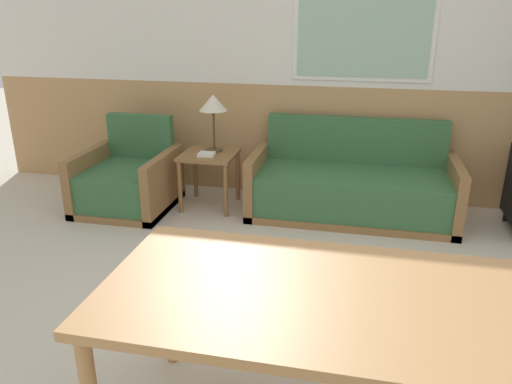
{
  "coord_description": "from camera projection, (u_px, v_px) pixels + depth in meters",
  "views": [
    {
      "loc": [
        0.15,
        -2.0,
        1.74
      ],
      "look_at": [
        -0.56,
        1.19,
        0.52
      ],
      "focal_mm": 35.0,
      "sensor_mm": 36.0,
      "label": 1
    }
  ],
  "objects": [
    {
      "name": "book_stack",
      "position": [
        207.0,
        154.0,
        4.38
      ],
      "size": [
        0.15,
        0.13,
        0.03
      ],
      "color": "white",
      "rests_on": "side_table"
    },
    {
      "name": "ground_plane",
      "position": [
        314.0,
        380.0,
        2.47
      ],
      "size": [
        16.0,
        16.0,
        0.0
      ],
      "primitive_type": "plane",
      "color": "beige"
    },
    {
      "name": "couch",
      "position": [
        352.0,
        188.0,
        4.36
      ],
      "size": [
        1.76,
        0.77,
        0.81
      ],
      "color": "olive",
      "rests_on": "ground_plane"
    },
    {
      "name": "wall_back",
      "position": [
        353.0,
        51.0,
        4.4
      ],
      "size": [
        7.2,
        0.09,
        2.7
      ],
      "color": "tan",
      "rests_on": "ground_plane"
    },
    {
      "name": "dining_table",
      "position": [
        384.0,
        315.0,
        1.83
      ],
      "size": [
        2.14,
        0.86,
        0.74
      ],
      "color": "#B27F4C",
      "rests_on": "ground_plane"
    },
    {
      "name": "table_lamp",
      "position": [
        213.0,
        105.0,
        4.39
      ],
      "size": [
        0.25,
        0.25,
        0.51
      ],
      "color": "#4C3823",
      "rests_on": "side_table"
    },
    {
      "name": "armchair",
      "position": [
        128.0,
        182.0,
        4.53
      ],
      "size": [
        0.79,
        0.82,
        0.79
      ],
      "rotation": [
        0.0,
        0.0,
        0.08
      ],
      "color": "olive",
      "rests_on": "ground_plane"
    },
    {
      "name": "side_table",
      "position": [
        209.0,
        163.0,
        4.5
      ],
      "size": [
        0.48,
        0.48,
        0.5
      ],
      "color": "olive",
      "rests_on": "ground_plane"
    }
  ]
}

